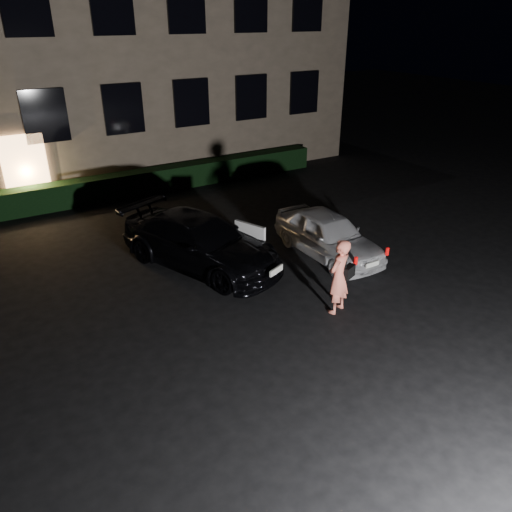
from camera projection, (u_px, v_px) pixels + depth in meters
ground at (307, 336)px, 10.30m from camera, size 80.00×80.00×0.00m
building at (81, 14)px, 19.20m from camera, size 20.00×8.11×12.00m
hedge at (135, 183)px, 18.19m from camera, size 15.00×0.70×0.85m
sedan at (200, 242)px, 12.91m from camera, size 3.48×5.00×1.34m
hatch at (328, 234)px, 13.51m from camera, size 1.48×3.60×1.22m
man at (339, 276)px, 10.80m from camera, size 0.81×0.62×1.73m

